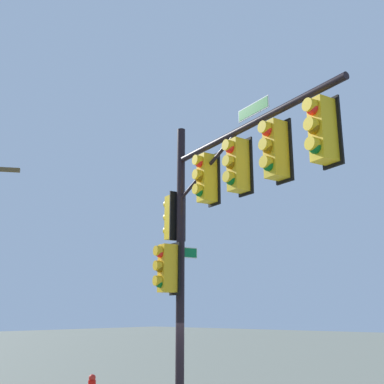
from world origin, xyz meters
The scene contains 1 object.
signal_pole_assembly centered at (1.43, -0.52, 4.97)m, with size 5.61×2.16×7.25m.
Camera 1 is at (7.38, -8.31, 2.74)m, focal length 43.63 mm.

